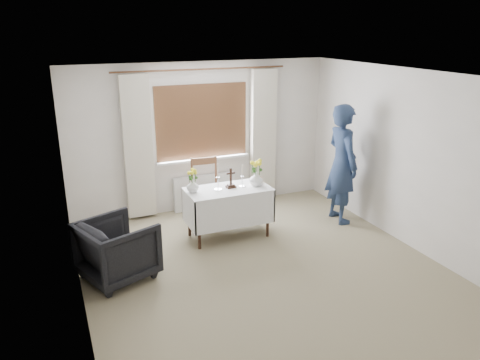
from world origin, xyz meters
name	(u,v)px	position (x,y,z in m)	size (l,w,h in m)	color
ground	(265,271)	(0.00, 0.00, 0.00)	(5.00, 5.00, 0.00)	#998C6A
altar_table	(228,213)	(-0.05, 1.19, 0.38)	(1.24, 0.64, 0.76)	white
wooden_chair	(208,191)	(-0.13, 1.88, 0.51)	(0.47, 0.47, 1.02)	brown
armchair	(117,250)	(-1.77, 0.60, 0.38)	(0.82, 0.84, 0.77)	black
person	(342,164)	(1.85, 1.07, 0.96)	(0.70, 0.46, 1.91)	navy
radiator	(205,192)	(0.00, 2.42, 0.30)	(1.10, 0.10, 0.60)	silver
wooden_cross	(231,178)	(0.01, 1.22, 0.91)	(0.14, 0.10, 0.30)	black
candlestick_left	(218,177)	(-0.20, 1.20, 0.96)	(0.11, 0.11, 0.40)	white
candlestick_right	(242,176)	(0.18, 1.19, 0.93)	(0.10, 0.10, 0.34)	white
flower_vase_left	(193,186)	(-0.57, 1.25, 0.85)	(0.18, 0.18, 0.19)	white
flower_vase_right	(256,179)	(0.39, 1.16, 0.87)	(0.20, 0.20, 0.21)	white
wicker_basket	(257,180)	(0.48, 1.32, 0.80)	(0.18, 0.18, 0.07)	brown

